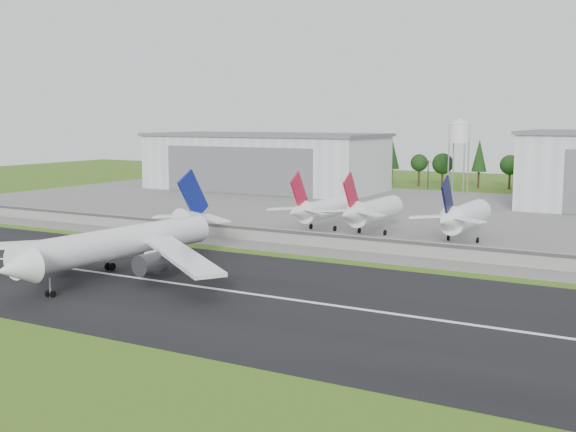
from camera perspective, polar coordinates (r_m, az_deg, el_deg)
The scene contains 13 objects.
ground at distance 119.44m, azimuth -10.27°, elevation -6.47°, with size 600.00×600.00×0.00m, color #386117.
runway at distance 127.04m, azimuth -7.37°, elevation -5.53°, with size 320.00×60.00×0.10m, color black.
runway_centerline at distance 127.02m, azimuth -7.37°, elevation -5.51°, with size 220.00×1.00×0.02m, color white.
apron at distance 223.52m, azimuth 9.77°, elevation 0.14°, with size 320.00×150.00×0.10m, color slate.
blast_fence at distance 164.16m, azimuth 2.07°, elevation -1.84°, with size 240.00×0.61×3.50m.
hangar_west at distance 297.53m, azimuth -1.85°, elevation 4.34°, with size 97.00×44.00×23.20m.
water_tower at distance 285.10m, azimuth 13.39°, elevation 6.59°, with size 8.40×8.40×29.40m.
utility_poles at distance 299.61m, azimuth 14.97°, elevation 1.87°, with size 230.00×3.00×12.00m, color black, non-canonical shape.
treeline at distance 314.09m, azimuth 15.66°, elevation 2.10°, with size 320.00×16.00×22.00m, color black, non-canonical shape.
main_airliner at distance 136.64m, azimuth -13.34°, elevation -2.67°, with size 57.07×59.27×18.17m.
parked_jet_red_a at distance 186.75m, azimuth 2.57°, elevation 0.57°, with size 7.36×31.29×16.33m.
parked_jet_red_b at distance 180.95m, azimuth 6.51°, elevation 0.40°, with size 7.36×31.29×16.67m.
parked_jet_navy at distance 173.31m, azimuth 13.57°, elevation -0.06°, with size 7.36×31.29×16.76m.
Camera 1 is at (74.52, -88.75, 28.93)m, focal length 45.00 mm.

